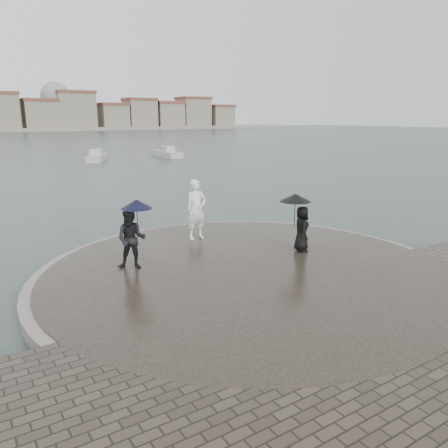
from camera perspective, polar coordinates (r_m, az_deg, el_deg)
ground at (r=10.80m, az=14.33°, el=-12.67°), size 400.00×400.00×0.00m
kerb_ring at (r=13.13m, az=3.10°, el=-6.62°), size 12.50×12.50×0.32m
quay_tip at (r=13.12m, az=3.10°, el=-6.53°), size 11.90×11.90×0.36m
statue at (r=15.95m, az=-3.62°, el=1.91°), size 0.81×0.53×2.20m
visitor_left at (r=13.06m, az=-11.88°, el=-1.07°), size 1.27×1.09×2.04m
visitor_right at (r=14.63m, az=9.83°, el=0.80°), size 1.18×1.08×1.95m
boats at (r=52.49m, az=-11.73°, el=8.73°), size 11.39×5.69×1.50m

